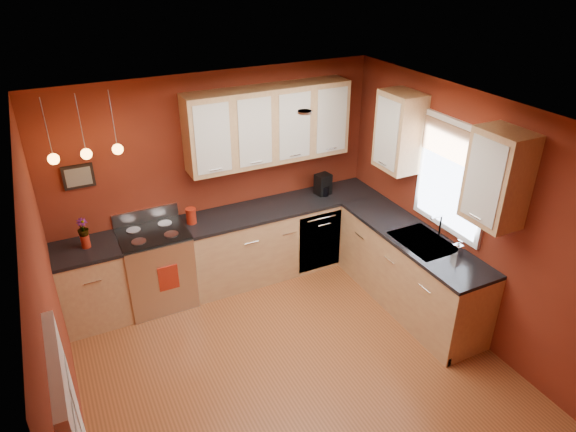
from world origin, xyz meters
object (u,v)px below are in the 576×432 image
sink (423,243)px  coffee_maker (323,185)px  gas_range (157,267)px  soap_pump (458,248)px  red_canister (191,216)px

sink → coffee_maker: sink is taller
gas_range → soap_pump: size_ratio=5.95×
gas_range → red_canister: red_canister is taller
sink → soap_pump: (0.13, -0.38, 0.12)m
coffee_maker → soap_pump: bearing=-83.9°
sink → red_canister: bearing=144.5°
coffee_maker → gas_range: bearing=172.1°
soap_pump → sink: bearing=109.0°
red_canister → soap_pump: 2.98m
red_canister → soap_pump: size_ratio=1.01×
red_canister → coffee_maker: size_ratio=0.69×
red_canister → coffee_maker: 1.77m
gas_range → coffee_maker: 2.31m
sink → soap_pump: size_ratio=3.75×
gas_range → red_canister: (0.47, 0.04, 0.55)m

